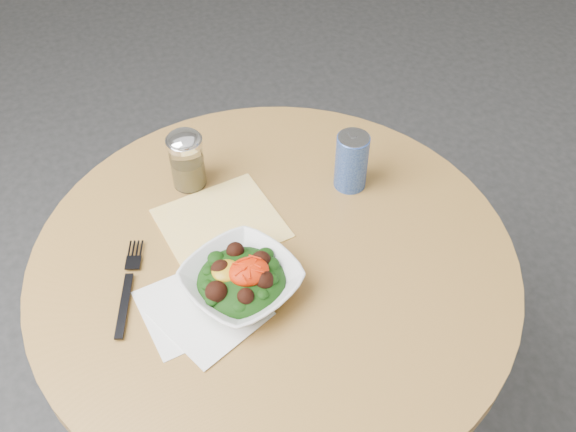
% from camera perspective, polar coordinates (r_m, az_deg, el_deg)
% --- Properties ---
extents(table, '(0.90, 0.90, 0.75)m').
position_cam_1_polar(table, '(1.34, -1.16, -8.91)').
color(table, black).
rests_on(table, ground).
extents(cloth_napkin, '(0.25, 0.23, 0.00)m').
position_cam_1_polar(cloth_napkin, '(1.24, -6.00, -0.65)').
color(cloth_napkin, '#FFB50D').
rests_on(cloth_napkin, table).
extents(paper_napkins, '(0.22, 0.22, 0.00)m').
position_cam_1_polar(paper_napkins, '(1.12, -7.81, -8.31)').
color(paper_napkins, white).
rests_on(paper_napkins, table).
extents(salad_bowl, '(0.25, 0.25, 0.07)m').
position_cam_1_polar(salad_bowl, '(1.12, -4.17, -5.70)').
color(salad_bowl, white).
rests_on(salad_bowl, table).
extents(fork, '(0.09, 0.21, 0.00)m').
position_cam_1_polar(fork, '(1.17, -13.98, -5.85)').
color(fork, black).
rests_on(fork, table).
extents(spice_shaker, '(0.07, 0.07, 0.13)m').
position_cam_1_polar(spice_shaker, '(1.29, -8.99, 4.92)').
color(spice_shaker, silver).
rests_on(spice_shaker, table).
extents(beverage_can, '(0.07, 0.07, 0.13)m').
position_cam_1_polar(beverage_can, '(1.28, 5.67, 4.88)').
color(beverage_can, navy).
rests_on(beverage_can, table).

